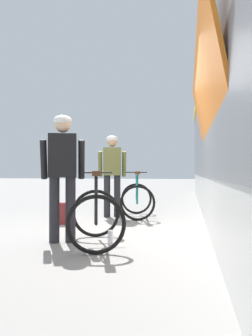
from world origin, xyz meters
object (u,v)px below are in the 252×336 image
(cyclist_far_in_olive, at_px, (112,168))
(backpack_on_platform, at_px, (66,213))
(bicycle_near_black, at_px, (96,215))
(bicycle_far_teal, at_px, (137,198))
(water_bottle_near_the_bikes, at_px, (110,238))
(cyclist_near_in_dark, at_px, (63,166))

(cyclist_far_in_olive, bearing_deg, backpack_on_platform, -120.11)
(bicycle_near_black, distance_m, backpack_on_platform, 1.86)
(bicycle_near_black, xyz_separation_m, bicycle_far_teal, (0.13, 2.69, 0.00))
(bicycle_far_teal, height_order, water_bottle_near_the_bikes, bicycle_far_teal)
(cyclist_near_in_dark, xyz_separation_m, bicycle_far_teal, (0.63, 2.62, -0.65))
(bicycle_far_teal, distance_m, water_bottle_near_the_bikes, 2.70)
(cyclist_near_in_dark, distance_m, water_bottle_near_the_bikes, 1.19)
(cyclist_far_in_olive, relative_size, bicycle_near_black, 1.43)
(cyclist_near_in_dark, height_order, water_bottle_near_the_bikes, cyclist_near_in_dark)
(bicycle_far_teal, bearing_deg, bicycle_near_black, -92.68)
(cyclist_far_in_olive, height_order, backpack_on_platform, cyclist_far_in_olive)
(cyclist_far_in_olive, distance_m, bicycle_far_teal, 0.85)
(backpack_on_platform, height_order, water_bottle_near_the_bikes, backpack_on_platform)
(cyclist_near_in_dark, height_order, cyclist_far_in_olive, same)
(cyclist_near_in_dark, xyz_separation_m, cyclist_far_in_olive, (0.10, 2.54, 0.00))
(bicycle_far_teal, xyz_separation_m, backpack_on_platform, (-1.16, -1.16, -0.20))
(bicycle_far_teal, bearing_deg, water_bottle_near_the_bikes, -88.48)
(cyclist_near_in_dark, relative_size, cyclist_far_in_olive, 1.00)
(cyclist_far_in_olive, relative_size, bicycle_far_teal, 1.49)
(cyclist_near_in_dark, xyz_separation_m, bicycle_near_black, (0.50, -0.07, -0.65))
(cyclist_near_in_dark, bearing_deg, backpack_on_platform, 109.99)
(bicycle_far_teal, xyz_separation_m, water_bottle_near_the_bikes, (0.07, -2.69, -0.30))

